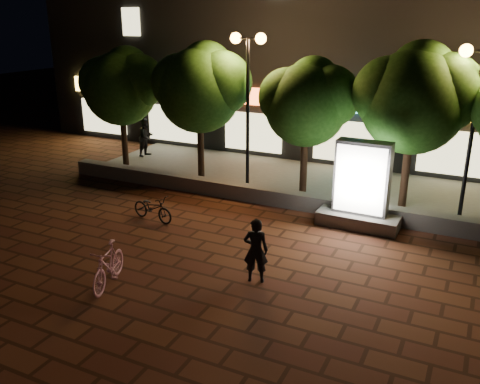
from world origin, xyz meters
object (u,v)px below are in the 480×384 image
Objects in this scene: tree_right at (416,95)px; pedestrian at (146,137)px; rider at (256,250)px; scooter_parked at (153,208)px; scooter_pink at (108,265)px; tree_far_left at (122,84)px; ad_kiosk at (361,192)px; tree_mid at (309,99)px; street_lamp_left at (248,71)px; street_lamp_right at (479,88)px; tree_left at (201,85)px.

tree_right is 11.33m from pedestrian.
scooter_parked is at bearing -42.89° from rider.
rider reaches higher than scooter_pink.
ad_kiosk is (9.84, -1.96, -2.28)m from tree_far_left.
tree_mid is at bearing 60.38° from scooter_pink.
ad_kiosk is at bearing -21.16° from street_lamp_left.
scooter_parked is at bearing -157.26° from ad_kiosk.
tree_mid reaches higher than ad_kiosk.
tree_left is at bearing 178.32° from street_lamp_right.
scooter_pink is (5.61, -7.93, -2.80)m from tree_far_left.
street_lamp_left is 6.61m from pedestrian.
pedestrian is at bearing 161.04° from ad_kiosk.
pedestrian is (-10.91, 1.46, -2.68)m from tree_right.
pedestrian reaches higher than scooter_pink.
tree_left is 2.98× the size of scooter_pink.
tree_mid is 8.60m from scooter_pink.
tree_right is 2.02× the size of ad_kiosk.
tree_right is at bearing -127.77° from rider.
tree_mid is at bearing 140.02° from ad_kiosk.
tree_far_left is at bearing 109.03° from scooter_pink.
street_lamp_left reaches higher than scooter_pink.
street_lamp_right is at bearing 33.10° from ad_kiosk.
street_lamp_right reaches higher than scooter_parked.
street_lamp_right reaches higher than ad_kiosk.
tree_far_left is 3.08× the size of scooter_parked.
rider is at bearing -81.00° from tree_mid.
street_lamp_left reaches higher than tree_mid.
pedestrian is (-5.72, 9.39, 0.39)m from scooter_pink.
ad_kiosk is at bearing 38.45° from scooter_pink.
pedestrian is at bearing 94.27° from tree_far_left.
pedestrian is at bearing 172.21° from street_lamp_right.
tree_mid is at bearing -180.00° from tree_right.
tree_far_left is 0.95× the size of tree_left.
pedestrian is at bearing 105.12° from scooter_pink.
scooter_parked is at bearing -106.56° from street_lamp_left.
rider is (-1.34, -4.35, -0.24)m from ad_kiosk.
rider is at bearing -51.63° from tree_left.
tree_far_left is 0.93× the size of street_lamp_right.
tree_mid reaches higher than pedestrian.
ad_kiosk reaches higher than scooter_pink.
tree_far_left is 2.88× the size of pedestrian.
pedestrian is (-8.61, 7.76, 0.11)m from rider.
tree_left is at bearing -180.00° from tree_right.
ad_kiosk is at bearing -105.37° from pedestrian.
ad_kiosk is at bearing -146.90° from street_lamp_right.
street_lamp_left is at bearing -177.19° from tree_right.
scooter_pink is at bearing -131.72° from street_lamp_right.
tree_right reaches higher than pedestrian.
tree_far_left is 5.50m from street_lamp_left.
scooter_parked is (-1.36, 3.63, -0.10)m from scooter_pink.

